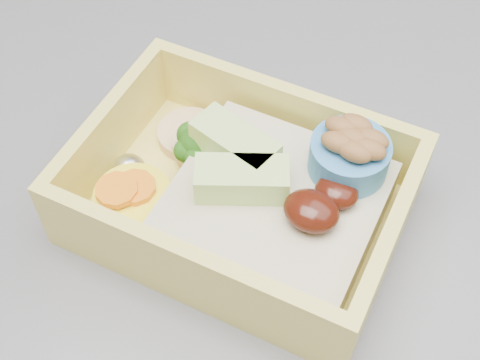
% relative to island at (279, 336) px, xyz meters
% --- Properties ---
extents(island, '(1.24, 0.84, 0.92)m').
position_rel_island_xyz_m(island, '(0.00, 0.00, 0.00)').
color(island, brown).
rests_on(island, ground).
extents(bento_box, '(0.19, 0.14, 0.07)m').
position_rel_island_xyz_m(bento_box, '(0.02, -0.13, 0.48)').
color(bento_box, '#EFDC62').
rests_on(bento_box, island).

